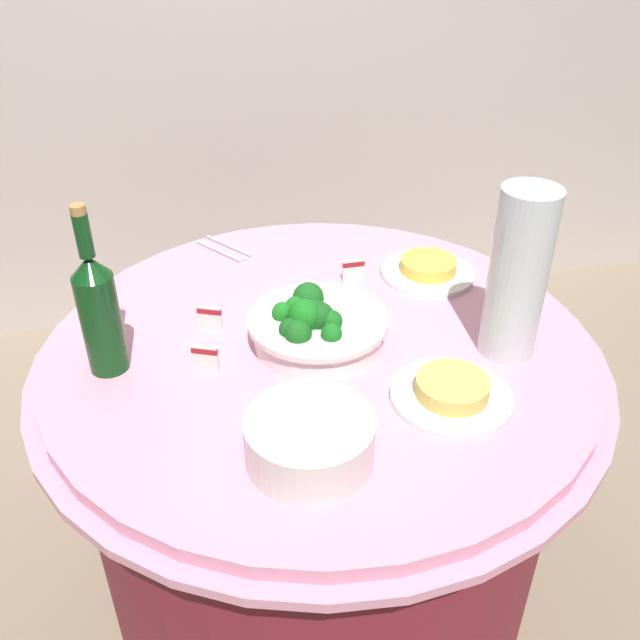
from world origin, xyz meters
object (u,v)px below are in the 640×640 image
serving_tongs (226,249)px  decorative_fruit_vase (516,284)px  wine_bottle (99,310)px  food_plate_noodles (452,392)px  food_plate_fried_egg (428,269)px  label_placard_rear (210,317)px  plate_stack (309,440)px  label_placard_front (353,269)px  label_placard_mid (205,357)px  broccoli_bowl (315,326)px

serving_tongs → decorative_fruit_vase: bearing=-47.1°
wine_bottle → serving_tongs: wine_bottle is taller
food_plate_noodles → food_plate_fried_egg: bearing=75.6°
decorative_fruit_vase → food_plate_noodles: decorative_fruit_vase is taller
wine_bottle → label_placard_rear: bearing=23.2°
plate_stack → food_plate_noodles: 0.29m
plate_stack → label_placard_front: plate_stack is taller
plate_stack → label_placard_mid: 0.31m
broccoli_bowl → plate_stack: broccoli_bowl is taller
wine_bottle → label_placard_front: (0.54, 0.22, -0.10)m
serving_tongs → label_placard_mid: (-0.09, -0.48, 0.03)m
label_placard_mid → food_plate_noodles: bearing=-23.1°
broccoli_bowl → decorative_fruit_vase: decorative_fruit_vase is taller
serving_tongs → label_placard_mid: size_ratio=2.81×
wine_bottle → decorative_fruit_vase: (0.77, -0.11, 0.02)m
decorative_fruit_vase → food_plate_fried_egg: bearing=98.9°
decorative_fruit_vase → label_placard_mid: (-0.59, 0.06, -0.12)m
label_placard_rear → serving_tongs: bearing=79.2°
serving_tongs → food_plate_noodles: 0.74m
wine_bottle → label_placard_rear: wine_bottle is taller
label_placard_mid → food_plate_fried_egg: bearing=25.6°
wine_bottle → serving_tongs: size_ratio=2.17×
food_plate_noodles → plate_stack: bearing=-161.9°
wine_bottle → label_placard_front: bearing=21.8°
food_plate_noodles → food_plate_fried_egg: size_ratio=1.00×
serving_tongs → food_plate_noodles: food_plate_noodles is taller
plate_stack → food_plate_noodles: size_ratio=0.95×
label_placard_rear → plate_stack: bearing=-72.9°
wine_bottle → food_plate_fried_egg: bearing=16.1°
label_placard_front → label_placard_mid: same height
plate_stack → label_placard_front: bearing=68.4°
serving_tongs → label_placard_rear: 0.35m
wine_bottle → food_plate_noodles: bearing=-21.0°
food_plate_noodles → label_placard_rear: bearing=141.8°
broccoli_bowl → plate_stack: 0.32m
label_placard_rear → wine_bottle: bearing=-156.8°
broccoli_bowl → plate_stack: (-0.08, -0.31, -0.00)m
food_plate_fried_egg → label_placard_mid: size_ratio=4.00×
broccoli_bowl → label_placard_mid: 0.23m
food_plate_noodles → wine_bottle: bearing=159.0°
plate_stack → wine_bottle: size_ratio=0.62×
food_plate_noodles → label_placard_rear: (-0.40, 0.32, 0.01)m
wine_bottle → decorative_fruit_vase: 0.77m
wine_bottle → food_plate_fried_egg: size_ratio=1.53×
wine_bottle → food_plate_fried_egg: wine_bottle is taller
broccoli_bowl → label_placard_front: broccoli_bowl is taller
wine_bottle → label_placard_front: size_ratio=6.11×
plate_stack → label_placard_front: 0.58m
decorative_fruit_vase → food_plate_noodles: 0.24m
broccoli_bowl → food_plate_fried_egg: size_ratio=1.27×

